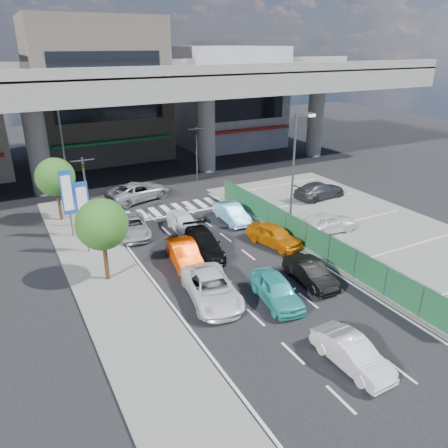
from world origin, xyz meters
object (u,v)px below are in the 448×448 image
street_lamp_right (296,160)px  hatch_black_mid_right (311,273)px  kei_truck_front_right (232,213)px  taxi_orange_right (274,235)px  sedan_white_front_mid (184,222)px  parked_sedan_white (326,222)px  traffic_cone (298,223)px  signboard_near (83,208)px  tree_far (55,177)px  sedan_white_mid_left (212,288)px  signboard_far (67,195)px  traffic_light_right (196,140)px  street_lamp_left (65,147)px  traffic_light_left (84,176)px  taxi_orange_left (185,254)px  parked_sedan_dgrey (320,190)px  sedan_black_mid (203,244)px  wagon_silver_front_left (133,227)px  taxi_teal_mid (277,290)px  hatch_white_back_mid (352,353)px  tree_near (102,225)px  crossing_wagon_silver (138,191)px

street_lamp_right → hatch_black_mid_right: size_ratio=2.09×
hatch_black_mid_right → kei_truck_front_right: kei_truck_front_right is taller
street_lamp_right → kei_truck_front_right: 6.07m
taxi_orange_right → sedan_white_front_mid: same height
parked_sedan_white → traffic_cone: size_ratio=6.25×
signboard_near → sedan_white_front_mid: signboard_near is taller
sedan_white_front_mid → tree_far: bearing=144.1°
sedan_white_front_mid → traffic_cone: bearing=-19.8°
sedan_white_mid_left → tree_far: bearing=117.8°
signboard_far → sedan_white_front_mid: size_ratio=1.16×
traffic_light_right → street_lamp_left: 11.90m
traffic_light_left → hatch_black_mid_right: 16.64m
street_lamp_left → signboard_far: bearing=-100.3°
street_lamp_right → parked_sedan_white: street_lamp_right is taller
traffic_light_left → taxi_orange_left: size_ratio=1.24×
traffic_light_left → parked_sedan_dgrey: (18.69, -2.66, -3.18)m
sedan_black_mid → signboard_far: bearing=147.5°
signboard_far → sedan_white_front_mid: signboard_far is taller
taxi_orange_right → street_lamp_right: bearing=22.5°
signboard_far → sedan_black_mid: (6.77, -6.55, -2.37)m
signboard_near → wagon_silver_front_left: (3.35, 1.45, -2.44)m
signboard_far → taxi_teal_mid: 15.52m
sedan_black_mid → sedan_white_front_mid: (0.33, 3.87, 0.00)m
signboard_near → sedan_white_front_mid: (6.70, 0.32, -2.37)m
tree_far → traffic_light_right: bearing=18.7°
street_lamp_right → sedan_white_mid_left: street_lamp_right is taller
hatch_black_mid_right → sedan_white_front_mid: 10.44m
signboard_near → hatch_white_back_mid: bearing=-65.3°
taxi_orange_right → wagon_silver_front_left: taxi_orange_right is taller
tree_far → wagon_silver_front_left: 6.98m
signboard_near → hatch_black_mid_right: size_ratio=1.23×
signboard_near → hatch_white_back_mid: (7.24, -15.74, -2.44)m
signboard_near → hatch_white_back_mid: signboard_near is taller
taxi_orange_left → taxi_orange_right: (6.31, -0.16, 0.00)m
sedan_white_mid_left → sedan_white_front_mid: bearing=85.0°
taxi_teal_mid → parked_sedan_white: bearing=44.3°
traffic_light_left → signboard_near: 4.22m
tree_near → street_lamp_left: bearing=87.2°
street_lamp_right → parked_sedan_dgrey: (5.32, 3.34, -4.01)m
street_lamp_left → tree_far: size_ratio=1.67×
hatch_white_back_mid → traffic_cone: 14.47m
traffic_light_left → taxi_teal_mid: size_ratio=1.28×
street_lamp_left → taxi_orange_left: 15.41m
taxi_orange_left → sedan_white_front_mid: bearing=75.7°
hatch_white_back_mid → taxi_orange_right: 11.87m
tree_near → hatch_white_back_mid: tree_near is taller
taxi_teal_mid → tree_near: bearing=147.6°
kei_truck_front_right → crossing_wagon_silver: size_ratio=0.73×
hatch_black_mid_right → traffic_light_right: bearing=86.4°
signboard_far → sedan_black_mid: 9.71m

